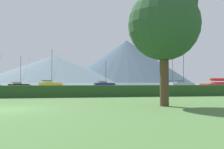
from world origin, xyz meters
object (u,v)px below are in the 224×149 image
object	(u,v)px
sailboat_slip_0	(182,84)
sailboat_slip_2	(171,84)
sailboat_slip_6	(50,84)
sailboat_slip_3	(19,85)
park_tree	(166,21)
sailboat_slip_9	(104,84)

from	to	relation	value
sailboat_slip_0	sailboat_slip_2	world-z (taller)	sailboat_slip_2
sailboat_slip_2	sailboat_slip_6	size ratio (longest dim) A/B	0.95
sailboat_slip_3	sailboat_slip_6	xyz separation A→B (m)	(7.64, 16.71, 0.22)
sailboat_slip_3	sailboat_slip_6	bearing A→B (deg)	60.60
park_tree	sailboat_slip_3	bearing A→B (deg)	108.07
sailboat_slip_6	sailboat_slip_9	size ratio (longest dim) A/B	1.42
sailboat_slip_0	sailboat_slip_9	xyz separation A→B (m)	(-24.02, 12.69, -0.05)
sailboat_slip_0	sailboat_slip_2	bearing A→B (deg)	72.59
sailboat_slip_0	sailboat_slip_9	world-z (taller)	sailboat_slip_0
sailboat_slip_2	park_tree	distance (m)	91.08
sailboat_slip_6	park_tree	xyz separation A→B (m)	(12.54, -78.57, 4.68)
sailboat_slip_3	sailboat_slip_9	world-z (taller)	sailboat_slip_9
sailboat_slip_0	park_tree	distance (m)	70.33
sailboat_slip_3	sailboat_slip_2	bearing A→B (deg)	16.35
sailboat_slip_2	sailboat_slip_6	distance (m)	48.69
sailboat_slip_2	park_tree	xyz separation A→B (m)	(-35.90, -83.57, 4.71)
sailboat_slip_9	sailboat_slip_2	bearing A→B (deg)	5.93
sailboat_slip_0	sailboat_slip_3	distance (m)	51.06
sailboat_slip_2	sailboat_slip_9	xyz separation A→B (m)	(-29.05, -7.85, -0.06)
sailboat_slip_3	sailboat_slip_6	size ratio (longest dim) A/B	0.68
sailboat_slip_6	park_tree	world-z (taller)	sailboat_slip_6
sailboat_slip_0	sailboat_slip_2	size ratio (longest dim) A/B	0.82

